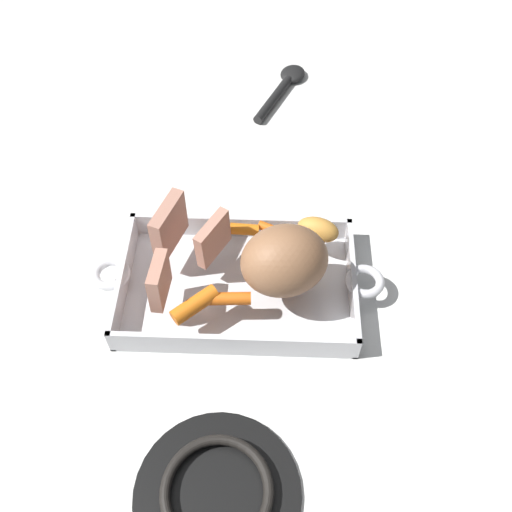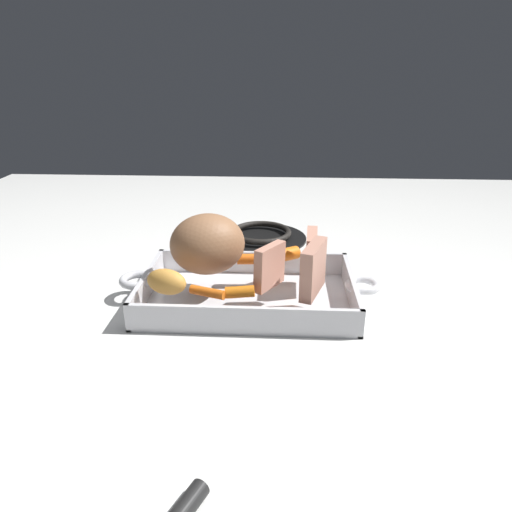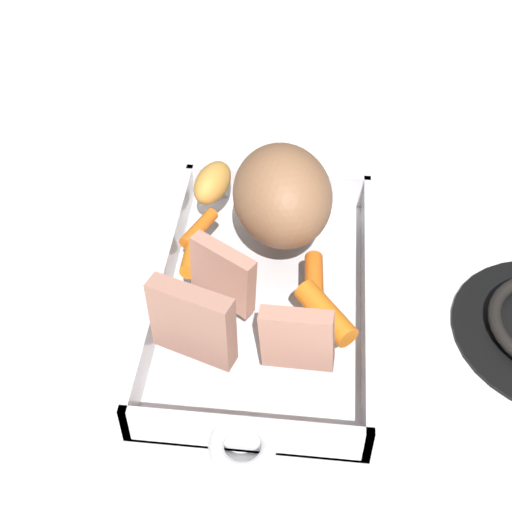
{
  "view_description": "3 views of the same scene",
  "coord_description": "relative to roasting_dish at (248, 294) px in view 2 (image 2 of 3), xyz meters",
  "views": [
    {
      "loc": [
        0.04,
        -0.47,
        0.72
      ],
      "look_at": [
        0.03,
        0.01,
        0.07
      ],
      "focal_mm": 40.28,
      "sensor_mm": 36.0,
      "label": 1
    },
    {
      "loc": [
        -0.05,
        0.68,
        0.36
      ],
      "look_at": [
        -0.01,
        0.0,
        0.08
      ],
      "focal_mm": 32.51,
      "sensor_mm": 36.0,
      "label": 2
    },
    {
      "loc": [
        -0.49,
        -0.04,
        0.56
      ],
      "look_at": [
        0.01,
        0.01,
        0.07
      ],
      "focal_mm": 50.09,
      "sensor_mm": 36.0,
      "label": 3
    }
  ],
  "objects": [
    {
      "name": "stove_burner_rear",
      "position": [
        -0.01,
        -0.29,
        -0.0
      ],
      "size": [
        0.2,
        0.2,
        0.02
      ],
      "color": "black",
      "rests_on": "ground_plane"
    },
    {
      "name": "baby_carrot_center_right",
      "position": [
        0.05,
        0.07,
        0.04
      ],
      "size": [
        0.06,
        0.03,
        0.02
      ],
      "primitive_type": "cylinder",
      "rotation": [
        1.6,
        0.0,
        1.18
      ],
      "color": "orange",
      "rests_on": "roasting_dish"
    },
    {
      "name": "baby_carrot_southwest",
      "position": [
        -0.01,
        -0.05,
        0.04
      ],
      "size": [
        0.07,
        0.02,
        0.02
      ],
      "primitive_type": "cylinder",
      "rotation": [
        1.58,
        0.0,
        1.63
      ],
      "color": "orange",
      "rests_on": "roasting_dish"
    },
    {
      "name": "ground_plane",
      "position": [
        0.0,
        0.0,
        -0.01
      ],
      "size": [
        1.82,
        1.82,
        0.0
      ],
      "primitive_type": "plane",
      "color": "white"
    },
    {
      "name": "roast_slice_thin",
      "position": [
        -0.04,
        0.04,
        0.07
      ],
      "size": [
        0.05,
        0.07,
        0.07
      ],
      "primitive_type": "cube",
      "rotation": [
        0.05,
        0.0,
        5.75
      ],
      "color": "tan",
      "rests_on": "roasting_dish"
    },
    {
      "name": "potato_golden_small",
      "position": [
        0.12,
        0.07,
        0.05
      ],
      "size": [
        0.07,
        0.05,
        0.04
      ],
      "primitive_type": "ellipsoid",
      "rotation": [
        0.0,
        0.0,
        2.86
      ],
      "color": "gold",
      "rests_on": "roasting_dish"
    },
    {
      "name": "baby_carrot_northwest",
      "position": [
        -0.05,
        -0.06,
        0.04
      ],
      "size": [
        0.07,
        0.06,
        0.03
      ],
      "primitive_type": "cylinder",
      "rotation": [
        1.51,
        0.0,
        2.26
      ],
      "color": "orange",
      "rests_on": "roasting_dish"
    },
    {
      "name": "pork_roast",
      "position": [
        0.07,
        -0.01,
        0.08
      ],
      "size": [
        0.15,
        0.13,
        0.1
      ],
      "primitive_type": "ellipsoid",
      "rotation": [
        0.0,
        0.0,
        0.29
      ],
      "color": "#986846",
      "rests_on": "roasting_dish"
    },
    {
      "name": "baby_carrot_northeast",
      "position": [
        0.01,
        0.07,
        0.04
      ],
      "size": [
        0.04,
        0.02,
        0.02
      ],
      "primitive_type": "cylinder",
      "rotation": [
        1.66,
        0.0,
        1.59
      ],
      "color": "orange",
      "rests_on": "roasting_dish"
    },
    {
      "name": "roast_slice_thick",
      "position": [
        -0.1,
        0.05,
        0.07
      ],
      "size": [
        0.04,
        0.08,
        0.08
      ],
      "primitive_type": "cube",
      "rotation": [
        -0.01,
        0.0,
        5.94
      ],
      "color": "tan",
      "rests_on": "roasting_dish"
    },
    {
      "name": "roasting_dish",
      "position": [
        0.0,
        0.0,
        0.0
      ],
      "size": [
        0.43,
        0.22,
        0.05
      ],
      "color": "silver",
      "rests_on": "ground_plane"
    },
    {
      "name": "roast_slice_outer",
      "position": [
        -0.1,
        -0.04,
        0.06
      ],
      "size": [
        0.02,
        0.07,
        0.07
      ],
      "primitive_type": "cube",
      "rotation": [
        -0.08,
        0.0,
        6.21
      ],
      "color": "tan",
      "rests_on": "roasting_dish"
    }
  ]
}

